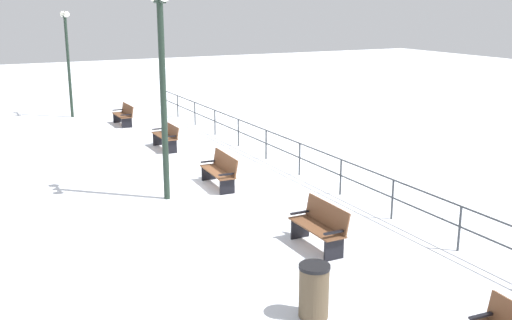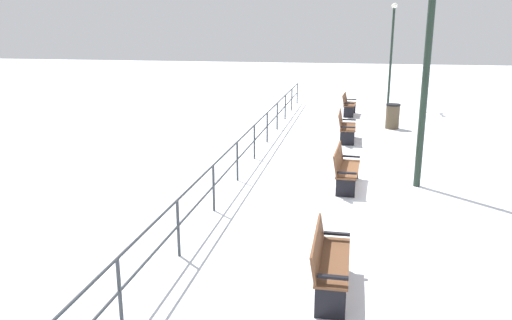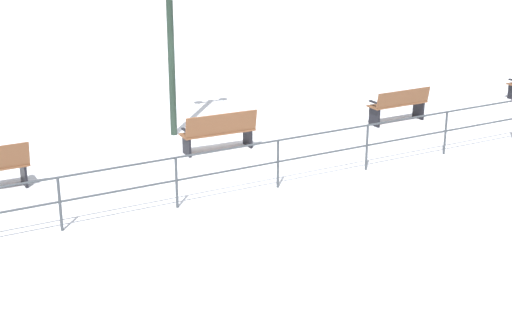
% 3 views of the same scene
% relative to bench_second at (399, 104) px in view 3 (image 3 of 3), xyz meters
% --- Properties ---
extents(ground_plane, '(80.00, 80.00, 0.00)m').
position_rel_bench_second_xyz_m(ground_plane, '(0.19, 4.98, -0.48)').
color(ground_plane, white).
rests_on(ground_plane, ground).
extents(bench_second, '(0.50, 1.61, 0.88)m').
position_rel_bench_second_xyz_m(bench_second, '(0.00, 0.00, 0.00)').
color(bench_second, brown).
rests_on(bench_second, ground).
extents(bench_third, '(0.61, 1.71, 0.92)m').
position_rel_bench_second_xyz_m(bench_third, '(0.11, 4.98, -0.00)').
color(bench_third, brown).
rests_on(bench_third, ground).
extents(waterfront_railing, '(0.05, 25.72, 0.99)m').
position_rel_bench_second_xyz_m(waterfront_railing, '(-2.46, 4.98, 0.19)').
color(waterfront_railing, '#383D42').
rests_on(waterfront_railing, ground).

